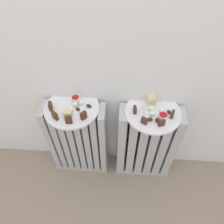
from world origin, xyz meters
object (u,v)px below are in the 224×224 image
(jam_bowl_right, at_px, (163,116))
(radiator_right, at_px, (146,144))
(fork, at_px, (144,113))
(plate_right, at_px, (153,112))
(radiator_left, at_px, (79,140))
(jam_bowl_left, at_px, (76,99))
(plate_left, at_px, (72,108))

(jam_bowl_right, bearing_deg, radiator_right, 140.15)
(fork, bearing_deg, plate_right, 15.01)
(plate_right, distance_m, jam_bowl_right, 0.06)
(radiator_left, distance_m, fork, 0.47)
(radiator_right, relative_size, jam_bowl_left, 12.31)
(radiator_right, bearing_deg, fork, -164.99)
(jam_bowl_left, bearing_deg, jam_bowl_right, -10.58)
(plate_left, bearing_deg, radiator_left, 180.00)
(radiator_left, bearing_deg, fork, -1.96)
(radiator_right, distance_m, jam_bowl_right, 0.31)
(radiator_left, bearing_deg, jam_bowl_left, 73.52)
(plate_left, bearing_deg, radiator_right, -0.00)
(jam_bowl_left, bearing_deg, fork, -9.45)
(radiator_left, distance_m, plate_right, 0.50)
(plate_right, height_order, jam_bowl_left, jam_bowl_left)
(jam_bowl_left, xyz_separation_m, jam_bowl_right, (0.44, -0.08, -0.00))
(plate_right, relative_size, jam_bowl_right, 5.84)
(plate_left, height_order, fork, fork)
(jam_bowl_right, bearing_deg, plate_right, 140.15)
(jam_bowl_left, bearing_deg, radiator_left, -106.48)
(jam_bowl_right, xyz_separation_m, fork, (-0.09, 0.02, -0.01))
(fork, bearing_deg, radiator_right, 15.01)
(jam_bowl_left, bearing_deg, plate_right, -6.59)
(radiator_right, distance_m, jam_bowl_left, 0.50)
(radiator_left, relative_size, radiator_right, 1.00)
(radiator_right, bearing_deg, jam_bowl_left, 173.41)
(plate_left, relative_size, plate_right, 1.00)
(plate_right, xyz_separation_m, jam_bowl_left, (-0.39, 0.05, 0.02))
(radiator_left, xyz_separation_m, jam_bowl_left, (0.01, 0.05, 0.31))
(radiator_left, bearing_deg, plate_left, 0.00)
(plate_right, bearing_deg, radiator_left, 180.00)
(radiator_left, bearing_deg, plate_right, 0.00)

